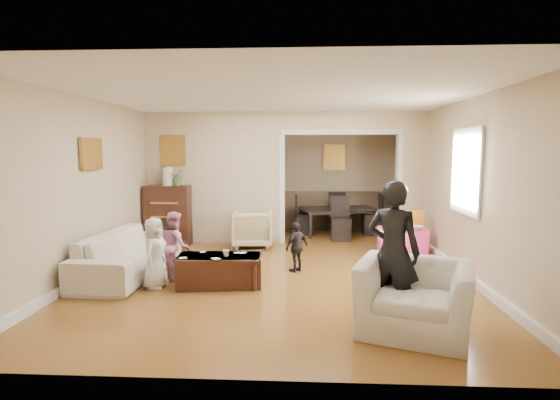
# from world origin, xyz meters

# --- Properties ---
(floor) EXTENTS (7.00, 7.00, 0.00)m
(floor) POSITION_xyz_m (0.00, 0.00, 0.00)
(floor) COLOR #946226
(floor) RESTS_ON ground
(partition_left) EXTENTS (2.75, 0.18, 2.60)m
(partition_left) POSITION_xyz_m (-1.38, 1.80, 1.30)
(partition_left) COLOR #C7B192
(partition_left) RESTS_ON ground
(partition_right) EXTENTS (0.55, 0.18, 2.60)m
(partition_right) POSITION_xyz_m (2.48, 1.80, 1.30)
(partition_right) COLOR #C7B192
(partition_right) RESTS_ON ground
(partition_header) EXTENTS (2.22, 0.18, 0.35)m
(partition_header) POSITION_xyz_m (1.10, 1.80, 2.42)
(partition_header) COLOR #C7B192
(partition_header) RESTS_ON partition_right
(window_pane) EXTENTS (0.03, 0.95, 1.10)m
(window_pane) POSITION_xyz_m (2.73, -0.40, 1.55)
(window_pane) COLOR white
(window_pane) RESTS_ON ground
(framed_art_partition) EXTENTS (0.45, 0.03, 0.55)m
(framed_art_partition) POSITION_xyz_m (-2.20, 1.70, 1.85)
(framed_art_partition) COLOR brown
(framed_art_partition) RESTS_ON partition_left
(framed_art_sofa_wall) EXTENTS (0.03, 0.55, 0.40)m
(framed_art_sofa_wall) POSITION_xyz_m (-2.71, -0.60, 1.80)
(framed_art_sofa_wall) COLOR brown
(framed_art_alcove) EXTENTS (0.45, 0.03, 0.55)m
(framed_art_alcove) POSITION_xyz_m (1.10, 3.44, 1.70)
(framed_art_alcove) COLOR brown
(sofa) EXTENTS (0.95, 2.25, 0.65)m
(sofa) POSITION_xyz_m (-2.20, -0.59, 0.32)
(sofa) COLOR silver
(sofa) RESTS_ON ground
(armchair_back) EXTENTS (0.79, 0.81, 0.70)m
(armchair_back) POSITION_xyz_m (-0.59, 1.43, 0.35)
(armchair_back) COLOR #C5B489
(armchair_back) RESTS_ON ground
(armchair_front) EXTENTS (1.36, 1.28, 0.72)m
(armchair_front) POSITION_xyz_m (1.51, -2.45, 0.36)
(armchair_front) COLOR silver
(armchair_front) RESTS_ON ground
(dresser) EXTENTS (0.85, 0.48, 1.17)m
(dresser) POSITION_xyz_m (-2.27, 1.54, 0.59)
(dresser) COLOR #351710
(dresser) RESTS_ON ground
(table_lamp) EXTENTS (0.22, 0.22, 0.36)m
(table_lamp) POSITION_xyz_m (-2.27, 1.54, 1.35)
(table_lamp) COLOR beige
(table_lamp) RESTS_ON dresser
(potted_plant) EXTENTS (0.28, 0.24, 0.31)m
(potted_plant) POSITION_xyz_m (-2.07, 1.54, 1.33)
(potted_plant) COLOR #497B37
(potted_plant) RESTS_ON dresser
(coffee_table) EXTENTS (1.19, 0.70, 0.42)m
(coffee_table) POSITION_xyz_m (-0.77, -1.03, 0.21)
(coffee_table) COLOR #3C1C13
(coffee_table) RESTS_ON ground
(coffee_cup) EXTENTS (0.10, 0.10, 0.09)m
(coffee_cup) POSITION_xyz_m (-0.67, -1.08, 0.46)
(coffee_cup) COLOR silver
(coffee_cup) RESTS_ON coffee_table
(play_table) EXTENTS (0.53, 0.53, 0.47)m
(play_table) POSITION_xyz_m (2.31, 1.00, 0.24)
(play_table) COLOR #FF43A0
(play_table) RESTS_ON ground
(cereal_box) EXTENTS (0.20, 0.09, 0.30)m
(cereal_box) POSITION_xyz_m (2.43, 1.10, 0.62)
(cereal_box) COLOR gold
(cereal_box) RESTS_ON play_table
(cyan_cup) EXTENTS (0.08, 0.08, 0.08)m
(cyan_cup) POSITION_xyz_m (2.21, 0.95, 0.51)
(cyan_cup) COLOR teal
(cyan_cup) RESTS_ON play_table
(toy_block) EXTENTS (0.10, 0.09, 0.05)m
(toy_block) POSITION_xyz_m (2.19, 1.12, 0.50)
(toy_block) COLOR red
(toy_block) RESTS_ON play_table
(play_bowl) EXTENTS (0.25, 0.25, 0.06)m
(play_bowl) POSITION_xyz_m (2.36, 0.88, 0.50)
(play_bowl) COLOR white
(play_bowl) RESTS_ON play_table
(dining_table) EXTENTS (1.83, 1.30, 0.58)m
(dining_table) POSITION_xyz_m (1.16, 2.78, 0.29)
(dining_table) COLOR black
(dining_table) RESTS_ON ground
(adult_person) EXTENTS (0.67, 0.60, 1.55)m
(adult_person) POSITION_xyz_m (1.33, -2.22, 0.77)
(adult_person) COLOR black
(adult_person) RESTS_ON ground
(child_kneel_a) EXTENTS (0.33, 0.48, 0.96)m
(child_kneel_a) POSITION_xyz_m (-1.62, -1.18, 0.48)
(child_kneel_a) COLOR silver
(child_kneel_a) RESTS_ON ground
(child_kneel_b) EXTENTS (0.55, 0.59, 0.98)m
(child_kneel_b) POSITION_xyz_m (-1.47, -0.73, 0.49)
(child_kneel_b) COLOR pink
(child_kneel_b) RESTS_ON ground
(child_toddler) EXTENTS (0.44, 0.46, 0.77)m
(child_toddler) POSITION_xyz_m (0.28, -0.28, 0.39)
(child_toddler) COLOR black
(child_toddler) RESTS_ON ground
(craft_papers) EXTENTS (0.88, 0.49, 0.00)m
(craft_papers) POSITION_xyz_m (-0.82, -1.03, 0.42)
(craft_papers) COLOR white
(craft_papers) RESTS_ON coffee_table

